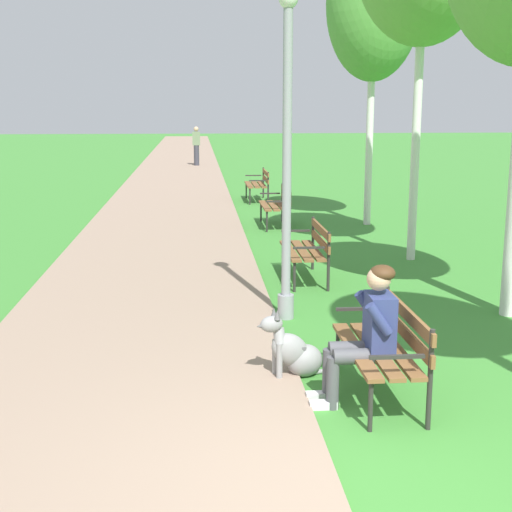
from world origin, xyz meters
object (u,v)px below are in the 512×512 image
object	(u,v)px
park_bench_mid	(308,246)
dog_grey	(294,352)
park_bench_near	(386,343)
person_seated_on_near_bench	(367,329)
park_bench_far	(278,203)
pedestrian_distant	(196,146)
lamp_post_near	(287,151)
birch_tree_fourth	(374,5)
park_bench_furthest	(259,182)

from	to	relation	value
park_bench_mid	dog_grey	distance (m)	4.00
park_bench_near	person_seated_on_near_bench	world-z (taller)	person_seated_on_near_bench
park_bench_far	pedestrian_distant	world-z (taller)	pedestrian_distant
park_bench_mid	park_bench_far	world-z (taller)	same
park_bench_mid	lamp_post_near	xyz separation A→B (m)	(-0.58, -1.95, 1.54)
park_bench_near	park_bench_far	xyz separation A→B (m)	(0.07, 9.33, 0.00)
park_bench_near	park_bench_mid	size ratio (longest dim) A/B	1.00
lamp_post_near	dog_grey	bearing A→B (deg)	-94.59
lamp_post_near	pedestrian_distant	bearing A→B (deg)	92.68
park_bench_far	lamp_post_near	size ratio (longest dim) A/B	0.38
park_bench_mid	birch_tree_fourth	world-z (taller)	birch_tree_fourth
birch_tree_fourth	person_seated_on_near_bench	bearing A→B (deg)	-103.33
park_bench_mid	birch_tree_fourth	xyz separation A→B (m)	(2.07, 4.95, 4.08)
park_bench_furthest	lamp_post_near	size ratio (longest dim) A/B	0.38
park_bench_furthest	birch_tree_fourth	bearing A→B (deg)	-63.33
park_bench_mid	park_bench_furthest	distance (m)	8.99
person_seated_on_near_bench	pedestrian_distant	size ratio (longest dim) A/B	0.76
park_bench_far	person_seated_on_near_bench	world-z (taller)	person_seated_on_near_bench
lamp_post_near	pedestrian_distant	size ratio (longest dim) A/B	2.40
pedestrian_distant	park_bench_furthest	bearing A→B (deg)	-81.63
park_bench_mid	park_bench_far	distance (m)	4.87
dog_grey	park_bench_mid	bearing A→B (deg)	79.38
park_bench_mid	lamp_post_near	size ratio (longest dim) A/B	0.38
park_bench_furthest	person_seated_on_near_bench	distance (m)	13.57
park_bench_furthest	birch_tree_fourth	world-z (taller)	birch_tree_fourth
park_bench_near	pedestrian_distant	world-z (taller)	pedestrian_distant
lamp_post_near	park_bench_far	bearing A→B (deg)	84.45
park_bench_mid	lamp_post_near	distance (m)	2.55
birch_tree_fourth	pedestrian_distant	world-z (taller)	birch_tree_fourth
park_bench_near	lamp_post_near	xyz separation A→B (m)	(-0.59, 2.51, 1.54)
dog_grey	person_seated_on_near_bench	bearing A→B (deg)	-50.38
pedestrian_distant	birch_tree_fourth	bearing A→B (deg)	-76.46
park_bench_mid	birch_tree_fourth	size ratio (longest dim) A/B	0.24
park_bench_mid	birch_tree_fourth	distance (m)	6.74
park_bench_near	dog_grey	distance (m)	0.96
park_bench_far	lamp_post_near	distance (m)	7.01
park_bench_furthest	person_seated_on_near_bench	world-z (taller)	person_seated_on_near_bench
park_bench_far	dog_grey	distance (m)	8.83
park_bench_furthest	person_seated_on_near_bench	xyz separation A→B (m)	(-0.23, -13.57, 0.17)
lamp_post_near	pedestrian_distant	xyz separation A→B (m)	(-1.04, 22.19, -1.21)
park_bench_near	dog_grey	xyz separation A→B (m)	(-0.75, 0.54, -0.25)
dog_grey	birch_tree_fourth	xyz separation A→B (m)	(2.80, 8.88, 4.34)
park_bench_near	birch_tree_fourth	distance (m)	10.46
park_bench_near	park_bench_furthest	size ratio (longest dim) A/B	1.00
lamp_post_near	birch_tree_fourth	distance (m)	7.81
park_bench_near	birch_tree_fourth	size ratio (longest dim) A/B	0.24
lamp_post_near	birch_tree_fourth	world-z (taller)	birch_tree_fourth
park_bench_furthest	dog_grey	world-z (taller)	park_bench_furthest
park_bench_far	person_seated_on_near_bench	bearing A→B (deg)	-91.68
park_bench_mid	lamp_post_near	bearing A→B (deg)	-106.49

